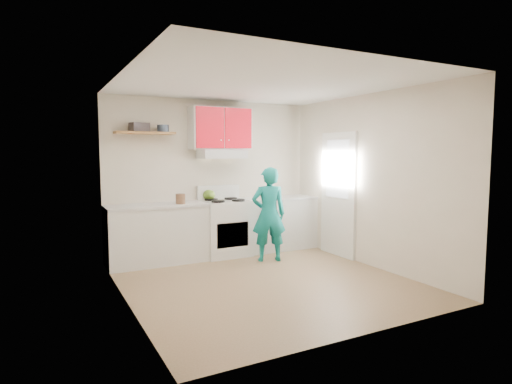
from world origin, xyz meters
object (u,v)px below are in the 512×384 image
crock (181,200)px  person (269,214)px  kettle (209,195)px  stove (225,228)px  tin (163,128)px

crock → person: person is taller
kettle → crock: bearing=-155.1°
stove → crock: (-0.78, -0.07, 0.53)m
crock → kettle: bearing=25.0°
kettle → stove: bearing=-44.9°
tin → person: (1.45, -0.80, -1.35)m
tin → kettle: tin is taller
stove → kettle: size_ratio=4.43×
stove → crock: crock is taller
stove → person: person is taller
kettle → tin: bearing=-176.4°
tin → stove: bearing=-8.6°
stove → crock: 0.95m
kettle → person: person is taller
crock → person: 1.40m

